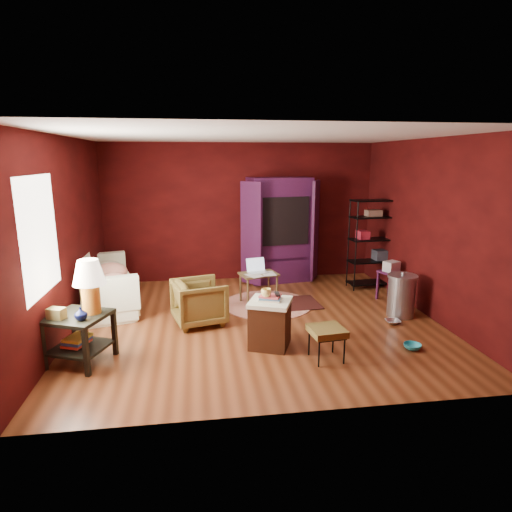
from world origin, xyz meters
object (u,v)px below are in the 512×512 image
at_px(armchair, 199,300).
at_px(laptop_desk, 258,276).
at_px(sofa, 105,282).
at_px(hamper, 270,322).
at_px(wire_shelving, 372,240).
at_px(tv_armoire, 279,228).
at_px(side_table, 84,302).

height_order(armchair, laptop_desk, laptop_desk).
distance_m(sofa, hamper, 3.24).
height_order(sofa, wire_shelving, wire_shelving).
xyz_separation_m(armchair, laptop_desk, (1.04, 0.83, 0.10)).
bearing_deg(hamper, armchair, 134.02).
bearing_deg(tv_armoire, armchair, -135.49).
bearing_deg(hamper, tv_armoire, 76.84).
bearing_deg(hamper, sofa, 141.35).
relative_size(hamper, laptop_desk, 0.96).
bearing_deg(side_table, hamper, 2.70).
distance_m(sofa, armchair, 1.92).
height_order(armchair, wire_shelving, wire_shelving).
bearing_deg(armchair, wire_shelving, -81.07).
xyz_separation_m(armchair, wire_shelving, (3.35, 1.45, 0.57)).
distance_m(tv_armoire, wire_shelving, 1.85).
height_order(armchair, side_table, side_table).
height_order(laptop_desk, tv_armoire, tv_armoire).
xyz_separation_m(sofa, side_table, (0.20, -2.13, 0.37)).
distance_m(sofa, tv_armoire, 3.52).
bearing_deg(wire_shelving, laptop_desk, -169.21).
xyz_separation_m(hamper, tv_armoire, (0.74, 3.15, 0.76)).
bearing_deg(laptop_desk, tv_armoire, 50.81).
bearing_deg(laptop_desk, wire_shelving, 0.61).
bearing_deg(tv_armoire, wire_shelving, -31.91).
xyz_separation_m(side_table, tv_armoire, (3.06, 3.26, 0.32)).
relative_size(sofa, side_table, 1.61).
distance_m(sofa, wire_shelving, 4.99).
bearing_deg(wire_shelving, tv_armoire, 152.15).
relative_size(hamper, wire_shelving, 0.43).
xyz_separation_m(sofa, hamper, (2.53, -2.02, -0.07)).
bearing_deg(side_table, wire_shelving, 27.96).
distance_m(armchair, wire_shelving, 3.69).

